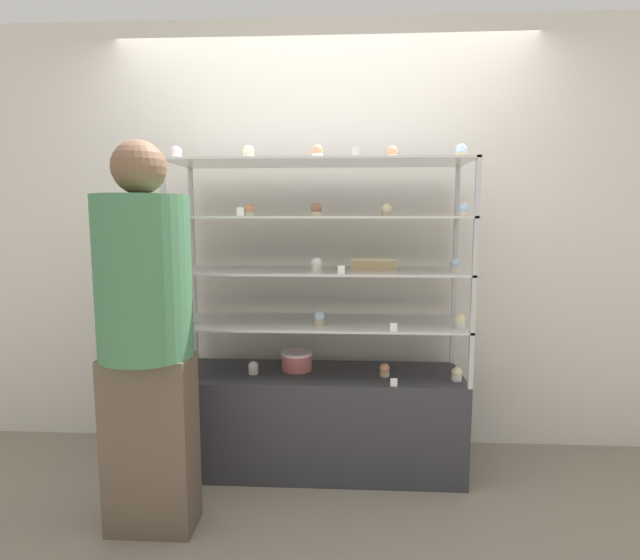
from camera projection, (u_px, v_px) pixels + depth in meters
name	position (u px, v px, depth m)	size (l,w,h in m)	color
ground_plane	(320.00, 466.00, 2.89)	(20.00, 20.00, 0.00)	gray
back_wall	(323.00, 239.00, 3.11)	(8.00, 0.05, 2.60)	silver
display_base	(320.00, 420.00, 2.85)	(1.59, 0.48, 0.56)	#333338
display_riser_lower	(320.00, 324.00, 2.78)	(1.59, 0.48, 0.29)	#B7B7BC
display_riser_middle	(320.00, 272.00, 2.74)	(1.59, 0.48, 0.29)	#B7B7BC
display_riser_upper	(320.00, 219.00, 2.71)	(1.59, 0.48, 0.29)	#B7B7BC
display_riser_top	(320.00, 164.00, 2.67)	(1.59, 0.48, 0.29)	#B7B7BC
layer_cake_centerpiece	(297.00, 361.00, 2.85)	(0.18, 0.18, 0.11)	#C66660
sheet_cake_frosted	(373.00, 264.00, 2.76)	(0.25, 0.12, 0.06)	#DBBC84
cupcake_0	(188.00, 370.00, 2.74)	(0.06, 0.06, 0.07)	white
cupcake_1	(253.00, 368.00, 2.78)	(0.06, 0.06, 0.07)	beige
cupcake_2	(385.00, 370.00, 2.74)	(0.06, 0.06, 0.07)	#CCB28C
cupcake_3	(457.00, 374.00, 2.67)	(0.06, 0.06, 0.07)	white
price_tag_0	(394.00, 382.00, 2.57)	(0.04, 0.00, 0.04)	white
cupcake_4	(184.00, 318.00, 2.71)	(0.06, 0.06, 0.07)	white
cupcake_5	(320.00, 318.00, 2.69)	(0.06, 0.06, 0.07)	#CCB28C
cupcake_6	(460.00, 321.00, 2.63)	(0.06, 0.06, 0.07)	white
price_tag_1	(394.00, 327.00, 2.54)	(0.04, 0.00, 0.04)	white
cupcake_7	(183.00, 264.00, 2.67)	(0.06, 0.06, 0.08)	beige
cupcake_8	(317.00, 265.00, 2.64)	(0.06, 0.06, 0.08)	beige
cupcake_9	(455.00, 265.00, 2.63)	(0.06, 0.06, 0.08)	beige
price_tag_2	(341.00, 270.00, 2.52)	(0.04, 0.00, 0.04)	white
cupcake_10	(179.00, 210.00, 2.64)	(0.06, 0.06, 0.07)	beige
cupcake_11	(250.00, 210.00, 2.67)	(0.06, 0.06, 0.07)	beige
cupcake_12	(316.00, 210.00, 2.58)	(0.06, 0.06, 0.07)	#CCB28C
cupcake_13	(387.00, 210.00, 2.63)	(0.06, 0.06, 0.07)	#CCB28C
cupcake_14	(463.00, 210.00, 2.53)	(0.06, 0.06, 0.07)	beige
price_tag_3	(240.00, 212.00, 2.51)	(0.04, 0.00, 0.04)	white
cupcake_15	(176.00, 153.00, 2.61)	(0.06, 0.06, 0.07)	white
cupcake_16	(249.00, 153.00, 2.58)	(0.06, 0.06, 0.07)	beige
cupcake_17	(317.00, 152.00, 2.56)	(0.06, 0.06, 0.07)	white
cupcake_18	(392.00, 153.00, 2.60)	(0.06, 0.06, 0.07)	beige
cupcake_19	(461.00, 151.00, 2.53)	(0.06, 0.06, 0.07)	#CCB28C
price_tag_4	(355.00, 151.00, 2.44)	(0.04, 0.00, 0.04)	white
customer_figure	(146.00, 329.00, 2.21)	(0.41, 0.41, 1.76)	brown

